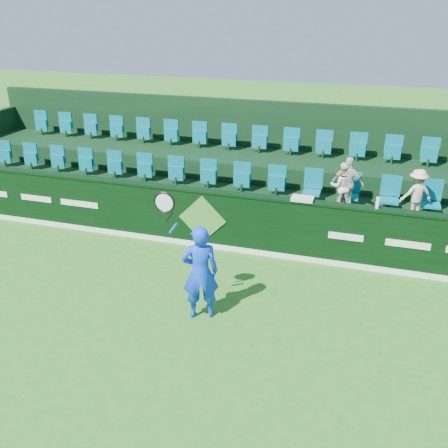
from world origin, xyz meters
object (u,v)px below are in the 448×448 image
(towel, at_px, (302,199))
(drinks_bottle, at_px, (378,203))
(tennis_player, at_px, (200,272))
(spectator_left, at_px, (342,186))
(spectator_middle, at_px, (348,184))
(spectator_right, at_px, (416,194))

(towel, bearing_deg, drinks_bottle, 0.00)
(tennis_player, height_order, drinks_bottle, tennis_player)
(spectator_left, xyz_separation_m, towel, (-0.71, -1.12, 0.04))
(spectator_middle, bearing_deg, drinks_bottle, 131.97)
(tennis_player, height_order, spectator_left, tennis_player)
(spectator_right, distance_m, towel, 2.53)
(drinks_bottle, bearing_deg, towel, 180.00)
(spectator_middle, bearing_deg, spectator_left, 11.75)
(spectator_left, xyz_separation_m, spectator_middle, (0.12, 0.00, 0.07))
(spectator_left, relative_size, drinks_bottle, 4.76)
(spectator_right, height_order, towel, spectator_right)
(spectator_right, bearing_deg, spectator_middle, -23.80)
(spectator_left, xyz_separation_m, spectator_right, (1.56, 0.00, -0.00))
(tennis_player, relative_size, spectator_middle, 1.95)
(towel, bearing_deg, spectator_right, 26.33)
(spectator_middle, height_order, spectator_right, spectator_middle)
(tennis_player, height_order, spectator_middle, tennis_player)
(spectator_middle, xyz_separation_m, spectator_right, (1.44, 0.00, -0.07))
(tennis_player, height_order, spectator_right, tennis_player)
(spectator_middle, relative_size, towel, 2.72)
(drinks_bottle, bearing_deg, spectator_left, 124.63)
(spectator_left, distance_m, drinks_bottle, 1.37)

